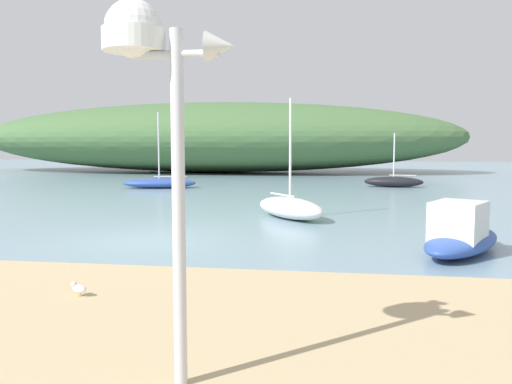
% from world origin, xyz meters
% --- Properties ---
extents(ground_plane, '(120.00, 120.00, 0.00)m').
position_xyz_m(ground_plane, '(0.00, 0.00, 0.00)').
color(ground_plane, '#7A99A8').
extents(distant_hill, '(41.95, 13.56, 5.87)m').
position_xyz_m(distant_hill, '(-5.74, 31.14, 2.93)').
color(distant_hill, '#476B3D').
rests_on(distant_hill, ground).
extents(mast_structure, '(1.17, 0.55, 3.47)m').
position_xyz_m(mast_structure, '(3.02, -7.92, 3.09)').
color(mast_structure, silver).
rests_on(mast_structure, beach_sand).
extents(sailboat_mid_channel, '(3.02, 3.47, 3.85)m').
position_xyz_m(sailboat_mid_channel, '(3.24, 4.31, 0.35)').
color(sailboat_mid_channel, white).
rests_on(sailboat_mid_channel, ground).
extents(sailboat_far_left, '(3.30, 1.39, 3.00)m').
position_xyz_m(sailboat_far_left, '(7.89, 17.27, 0.31)').
color(sailboat_far_left, black).
rests_on(sailboat_far_left, ground).
extents(sailboat_near_shore, '(4.10, 2.02, 4.10)m').
position_xyz_m(sailboat_near_shore, '(-4.77, 14.69, 0.28)').
color(sailboat_near_shore, '#2D4C9E').
rests_on(sailboat_near_shore, ground).
extents(motorboat_centre_water, '(2.71, 3.57, 1.17)m').
position_xyz_m(motorboat_centre_water, '(7.41, -0.60, 0.41)').
color(motorboat_centre_water, '#2D4C9E').
rests_on(motorboat_centre_water, ground).
extents(seagull_mid_strand, '(0.30, 0.14, 0.22)m').
position_xyz_m(seagull_mid_strand, '(1.01, -5.48, 0.32)').
color(seagull_mid_strand, orange).
rests_on(seagull_mid_strand, beach_sand).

